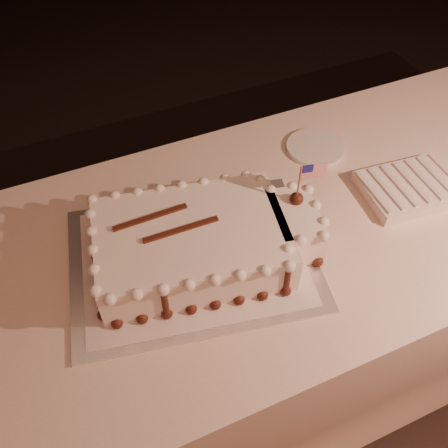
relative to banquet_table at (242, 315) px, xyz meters
name	(u,v)px	position (x,y,z in m)	size (l,w,h in m)	color
banquet_table	(242,315)	(0.00, 0.00, 0.00)	(2.40, 0.80, 0.75)	beige
cake_board	(193,259)	(-0.15, -0.02, 0.38)	(0.56, 0.42, 0.01)	silver
doily	(193,257)	(-0.15, -0.02, 0.38)	(0.50, 0.38, 0.00)	silver
sheet_cake	(204,241)	(-0.12, -0.03, 0.44)	(0.55, 0.38, 0.21)	white
napkin_stack	(410,188)	(0.45, -0.04, 0.39)	(0.26, 0.20, 0.04)	#F5DBD4
side_plate	(315,148)	(0.32, 0.21, 0.38)	(0.16, 0.16, 0.01)	silver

